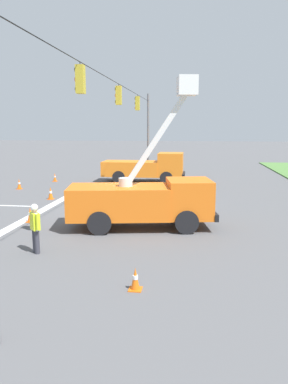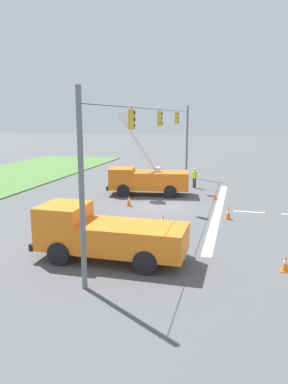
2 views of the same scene
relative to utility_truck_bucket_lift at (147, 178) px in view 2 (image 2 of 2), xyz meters
name	(u,v)px [view 2 (image 2 of 2)]	position (x,y,z in m)	size (l,w,h in m)	color
ground_plane	(159,206)	(-3.61, -1.82, -1.35)	(200.00, 200.00, 0.00)	#565659
lane_markings	(241,211)	(-3.61, -7.33, -1.35)	(17.60, 15.25, 0.01)	silver
signal_gantry	(160,143)	(-3.65, -1.82, 3.08)	(26.20, 0.33, 7.20)	slate
utility_truck_bucket_lift	(147,178)	(0.00, 0.00, 0.00)	(3.31, 6.63, 6.50)	orange
utility_truck_support_near	(105,234)	(-13.83, -1.58, -0.17)	(2.43, 6.59, 2.37)	orange
road_worker	(195,177)	(3.85, -3.33, -0.35)	(0.51, 0.47, 1.77)	#383842
traffic_cone_foreground_left	(286,263)	(-13.19, -9.10, -1.02)	(0.36, 0.36, 0.68)	orange
traffic_cone_foreground_right	(215,195)	(-0.27, -5.41, -1.00)	(0.36, 0.36, 0.71)	orange
traffic_cone_mid_left	(163,221)	(-8.57, -3.10, -0.97)	(0.36, 0.36, 0.78)	orange
traffic_cone_near_bucket	(129,201)	(-4.02, 0.28, -0.96)	(0.36, 0.36, 0.79)	orange
traffic_cone_lane_edge_a	(157,178)	(6.41, 0.61, -1.05)	(0.36, 0.36, 0.64)	orange
traffic_cone_lane_edge_b	(228,213)	(-5.79, -6.57, -0.97)	(0.36, 0.36, 0.78)	orange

